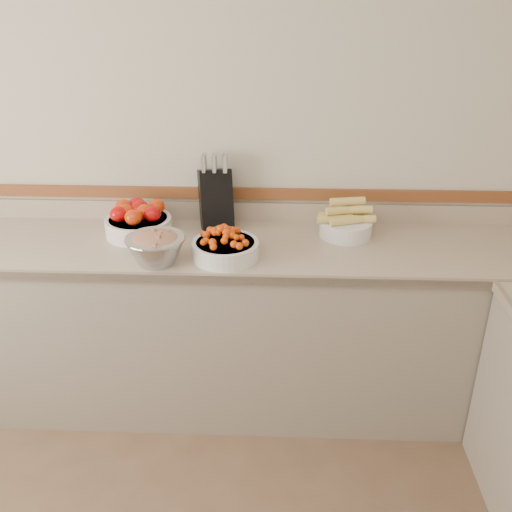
{
  "coord_description": "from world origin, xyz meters",
  "views": [
    {
      "loc": [
        0.44,
        -0.8,
        2.04
      ],
      "look_at": [
        0.35,
        1.35,
        1.0
      ],
      "focal_mm": 40.0,
      "sensor_mm": 36.0,
      "label": 1
    }
  ],
  "objects_px": {
    "corn_bowl": "(346,224)",
    "knife_block": "(216,197)",
    "tomato_bowl": "(138,220)",
    "rhubarb_bowl": "(156,247)",
    "cherry_tomato_bowl": "(226,246)"
  },
  "relations": [
    {
      "from": "corn_bowl",
      "to": "knife_block",
      "type": "bearing_deg",
      "value": 172.25
    },
    {
      "from": "tomato_bowl",
      "to": "corn_bowl",
      "type": "height_order",
      "value": "corn_bowl"
    },
    {
      "from": "tomato_bowl",
      "to": "rhubarb_bowl",
      "type": "distance_m",
      "value": 0.35
    },
    {
      "from": "knife_block",
      "to": "tomato_bowl",
      "type": "height_order",
      "value": "knife_block"
    },
    {
      "from": "knife_block",
      "to": "cherry_tomato_bowl",
      "type": "relative_size",
      "value": 1.28
    },
    {
      "from": "cherry_tomato_bowl",
      "to": "corn_bowl",
      "type": "distance_m",
      "value": 0.63
    },
    {
      "from": "knife_block",
      "to": "tomato_bowl",
      "type": "distance_m",
      "value": 0.4
    },
    {
      "from": "knife_block",
      "to": "corn_bowl",
      "type": "bearing_deg",
      "value": -7.75
    },
    {
      "from": "knife_block",
      "to": "rhubarb_bowl",
      "type": "distance_m",
      "value": 0.49
    },
    {
      "from": "tomato_bowl",
      "to": "cherry_tomato_bowl",
      "type": "height_order",
      "value": "cherry_tomato_bowl"
    },
    {
      "from": "cherry_tomato_bowl",
      "to": "rhubarb_bowl",
      "type": "height_order",
      "value": "cherry_tomato_bowl"
    },
    {
      "from": "cherry_tomato_bowl",
      "to": "tomato_bowl",
      "type": "bearing_deg",
      "value": 151.36
    },
    {
      "from": "cherry_tomato_bowl",
      "to": "corn_bowl",
      "type": "relative_size",
      "value": 1.07
    },
    {
      "from": "tomato_bowl",
      "to": "rhubarb_bowl",
      "type": "bearing_deg",
      "value": -64.18
    },
    {
      "from": "tomato_bowl",
      "to": "rhubarb_bowl",
      "type": "relative_size",
      "value": 1.22
    }
  ]
}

